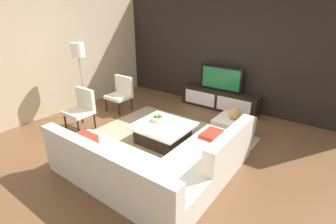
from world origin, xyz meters
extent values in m
plane|color=brown|center=(0.00, 0.00, 0.00)|extent=(14.00, 14.00, 0.00)
cube|color=black|center=(0.00, 2.70, 1.40)|extent=(6.40, 0.12, 2.80)
cube|color=#C6B28E|center=(-3.20, 0.20, 1.40)|extent=(0.12, 5.20, 2.80)
cube|color=tan|center=(-0.10, 0.00, 0.01)|extent=(3.05, 2.76, 0.01)
cube|color=black|center=(0.00, 2.40, 0.25)|extent=(2.04, 0.41, 0.50)
cube|color=white|center=(-0.47, 2.19, 0.25)|extent=(0.86, 0.01, 0.35)
cube|color=white|center=(0.47, 2.19, 0.25)|extent=(0.86, 0.01, 0.35)
cube|color=black|center=(0.00, 2.40, 0.81)|extent=(1.12, 0.05, 0.62)
cube|color=#1E7238|center=(0.00, 2.37, 0.81)|extent=(1.01, 0.01, 0.52)
cube|color=silver|center=(0.20, -1.30, 0.20)|extent=(2.52, 0.85, 0.40)
cube|color=silver|center=(0.20, -1.64, 0.59)|extent=(2.52, 0.18, 0.38)
cube|color=silver|center=(1.04, -0.14, 0.20)|extent=(0.85, 1.46, 0.40)
cube|color=silver|center=(1.37, -0.14, 0.59)|extent=(0.18, 1.46, 0.38)
cube|color=red|center=(-0.56, -1.30, 0.51)|extent=(0.36, 0.20, 0.22)
cube|color=red|center=(1.04, 0.22, 0.43)|extent=(0.60, 0.44, 0.06)
cube|color=black|center=(-0.10, 0.10, 0.17)|extent=(0.85, 0.79, 0.33)
cube|color=white|center=(-0.10, 0.10, 0.35)|extent=(1.06, 0.99, 0.05)
cylinder|color=black|center=(-2.15, -0.70, 0.19)|extent=(0.04, 0.04, 0.38)
cylinder|color=black|center=(-1.69, -0.70, 0.19)|extent=(0.04, 0.04, 0.38)
cylinder|color=black|center=(-2.15, -0.29, 0.19)|extent=(0.04, 0.04, 0.38)
cylinder|color=black|center=(-1.69, -0.29, 0.19)|extent=(0.04, 0.04, 0.38)
cube|color=silver|center=(-1.92, -0.49, 0.38)|extent=(0.54, 0.50, 0.08)
cube|color=silver|center=(-1.92, -0.29, 0.65)|extent=(0.54, 0.08, 0.45)
cylinder|color=#A5A5AA|center=(-2.50, 0.08, 0.01)|extent=(0.28, 0.28, 0.02)
cylinder|color=#A5A5AA|center=(-2.50, 0.08, 0.72)|extent=(0.03, 0.03, 1.40)
cylinder|color=white|center=(-2.50, 0.08, 1.58)|extent=(0.30, 0.30, 0.32)
cube|color=silver|center=(0.92, 1.13, 0.20)|extent=(0.70, 0.70, 0.40)
cylinder|color=silver|center=(-0.28, 0.20, 0.42)|extent=(0.28, 0.28, 0.07)
sphere|color=#4C8C33|center=(-0.25, 0.21, 0.47)|extent=(0.08, 0.08, 0.08)
sphere|color=gold|center=(-0.30, 0.25, 0.47)|extent=(0.08, 0.08, 0.08)
sphere|color=#4C8C33|center=(-0.31, 0.16, 0.47)|extent=(0.09, 0.09, 0.09)
cylinder|color=black|center=(-2.24, 0.52, 0.19)|extent=(0.04, 0.04, 0.38)
cylinder|color=black|center=(-1.77, 0.52, 0.19)|extent=(0.04, 0.04, 0.38)
cylinder|color=black|center=(-2.24, 0.95, 0.19)|extent=(0.04, 0.04, 0.38)
cylinder|color=black|center=(-1.77, 0.95, 0.19)|extent=(0.04, 0.04, 0.38)
cube|color=silver|center=(-2.00, 0.74, 0.38)|extent=(0.56, 0.51, 0.08)
cube|color=silver|center=(-2.00, 0.95, 0.65)|extent=(0.56, 0.08, 0.45)
sphere|color=#AD8451|center=(0.92, 1.13, 0.53)|extent=(0.25, 0.25, 0.25)
camera|label=1|loc=(2.55, -3.35, 2.46)|focal=26.71mm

